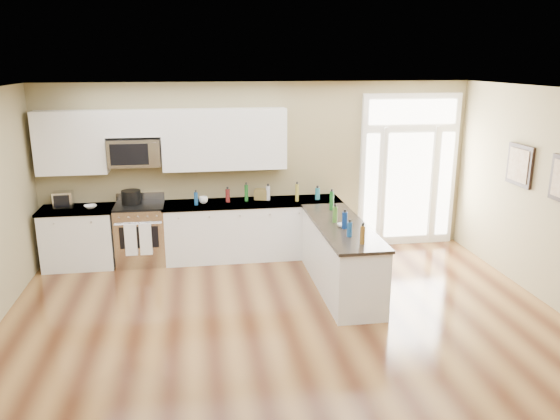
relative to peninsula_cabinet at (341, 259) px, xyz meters
name	(u,v)px	position (x,y,z in m)	size (l,w,h in m)	color
ground	(308,381)	(-0.93, -2.24, -0.43)	(8.00, 8.00, 0.00)	#462513
room_shell	(310,219)	(-0.93, -2.24, 1.27)	(8.00, 8.00, 8.00)	#93865D
back_cabinet_left	(79,239)	(-3.80, 1.45, 0.00)	(1.10, 0.66, 0.94)	white
back_cabinet_right	(253,231)	(-1.08, 1.45, 0.00)	(2.85, 0.66, 0.94)	white
peninsula_cabinet	(341,259)	(0.00, 0.00, 0.00)	(0.69, 2.32, 0.94)	white
upper_cabinet_left	(71,143)	(-3.81, 1.59, 1.49)	(1.04, 0.33, 0.95)	white
upper_cabinet_right	(224,139)	(-1.50, 1.59, 1.49)	(1.94, 0.33, 0.95)	white
upper_cabinet_short	(133,123)	(-2.88, 1.59, 1.77)	(0.82, 0.33, 0.40)	white
microwave	(135,152)	(-2.88, 1.56, 1.33)	(0.78, 0.41, 0.42)	silver
entry_door	(408,171)	(1.62, 1.71, 0.87)	(1.70, 0.10, 2.60)	white
wall_art_near	(520,165)	(2.54, -0.04, 1.27)	(0.05, 0.58, 0.58)	black
kitchen_range	(141,234)	(-2.85, 1.45, 0.05)	(0.76, 0.68, 1.08)	silver
stockpot	(131,197)	(-2.98, 1.55, 0.63)	(0.30, 0.30, 0.23)	black
toaster_oven	(63,199)	(-3.99, 1.54, 0.63)	(0.28, 0.22, 0.24)	silver
cardboard_box	(261,194)	(-0.93, 1.56, 0.59)	(0.20, 0.15, 0.17)	brown
bowl_left	(90,207)	(-3.58, 1.42, 0.53)	(0.18, 0.18, 0.05)	white
bowl_peninsula	(343,225)	(-0.02, -0.12, 0.53)	(0.15, 0.15, 0.05)	white
cup_counter	(203,200)	(-1.86, 1.44, 0.56)	(0.14, 0.14, 0.11)	white
counter_bottles	(298,205)	(-0.47, 0.70, 0.62)	(2.08, 2.39, 0.28)	#19591E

